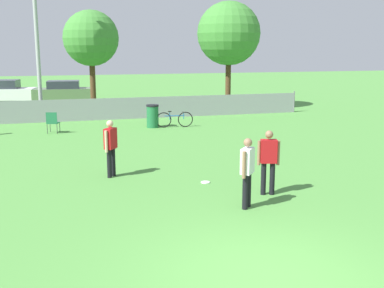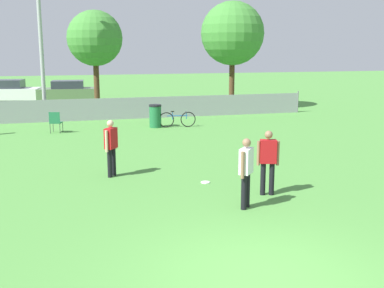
{
  "view_description": "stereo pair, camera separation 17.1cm",
  "coord_description": "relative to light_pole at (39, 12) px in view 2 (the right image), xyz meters",
  "views": [
    {
      "loc": [
        -3.17,
        -6.48,
        3.6
      ],
      "look_at": [
        0.42,
        5.73,
        1.05
      ],
      "focal_mm": 45.0,
      "sensor_mm": 36.0,
      "label": 1
    },
    {
      "loc": [
        -3.01,
        -6.53,
        3.6
      ],
      "look_at": [
        0.42,
        5.73,
        1.05
      ],
      "focal_mm": 45.0,
      "sensor_mm": 36.0,
      "label": 2
    }
  ],
  "objects": [
    {
      "name": "ground_plane",
      "position": [
        3.68,
        -19.06,
        -5.31
      ],
      "size": [
        120.0,
        120.0,
        0.0
      ],
      "primitive_type": "plane",
      "color": "#4C8C3D"
    },
    {
      "name": "fence_backline",
      "position": [
        3.68,
        -1.06,
        -4.76
      ],
      "size": [
        20.2,
        0.07,
        1.21
      ],
      "color": "gray",
      "rests_on": "ground_plane"
    },
    {
      "name": "light_pole",
      "position": [
        0.0,
        0.0,
        0.0
      ],
      "size": [
        0.9,
        0.36,
        9.09
      ],
      "color": "#9E9EA3",
      "rests_on": "ground_plane"
    },
    {
      "name": "tree_near_pole",
      "position": [
        2.86,
        2.62,
        -1.21
      ],
      "size": [
        3.13,
        3.13,
        5.7
      ],
      "color": "#4C331E",
      "rests_on": "ground_plane"
    },
    {
      "name": "tree_far_right",
      "position": [
        10.67,
        1.42,
        -0.91
      ],
      "size": [
        3.69,
        3.69,
        6.27
      ],
      "color": "#4C331E",
      "rests_on": "ground_plane"
    },
    {
      "name": "player_defender_red",
      "position": [
        5.58,
        -15.0,
        -4.38
      ],
      "size": [
        0.54,
        0.32,
        1.62
      ],
      "rotation": [
        0.0,
        0.0,
        -0.28
      ],
      "color": "black",
      "rests_on": "ground_plane"
    },
    {
      "name": "player_thrower_red",
      "position": [
        2.05,
        -12.19,
        -4.38
      ],
      "size": [
        0.41,
        0.46,
        1.62
      ],
      "rotation": [
        0.0,
        0.0,
        0.93
      ],
      "color": "black",
      "rests_on": "ground_plane"
    },
    {
      "name": "player_receiver_white",
      "position": [
        4.68,
        -15.8,
        -4.38
      ],
      "size": [
        0.43,
        0.44,
        1.62
      ],
      "rotation": [
        0.0,
        0.0,
        0.85
      ],
      "color": "black",
      "rests_on": "ground_plane"
    },
    {
      "name": "frisbee_disc",
      "position": [
        4.41,
        -13.55,
        -5.3
      ],
      "size": [
        0.25,
        0.25,
        0.03
      ],
      "color": "white",
      "rests_on": "ground_plane"
    },
    {
      "name": "folding_chair_sideline",
      "position": [
        0.52,
        -4.38,
        -4.79
      ],
      "size": [
        0.58,
        0.58,
        0.92
      ],
      "rotation": [
        0.0,
        0.0,
        2.85
      ],
      "color": "#333338",
      "rests_on": "ground_plane"
    },
    {
      "name": "bicycle_sideline",
      "position": [
        5.92,
        -4.29,
        -4.95
      ],
      "size": [
        1.71,
        0.44,
        0.76
      ],
      "rotation": [
        0.0,
        0.0,
        -0.11
      ],
      "color": "black",
      "rests_on": "ground_plane"
    },
    {
      "name": "trash_bin",
      "position": [
        4.94,
        -4.05,
        -4.79
      ],
      "size": [
        0.57,
        0.57,
        1.05
      ],
      "color": "#1E6638",
      "rests_on": "ground_plane"
    },
    {
      "name": "parked_car_white",
      "position": [
        -2.73,
        9.25,
        -4.61
      ],
      "size": [
        4.74,
        2.53,
        1.49
      ],
      "rotation": [
        0.0,
        0.0,
        -0.17
      ],
      "color": "black",
      "rests_on": "ground_plane"
    },
    {
      "name": "parked_car_olive",
      "position": [
        1.37,
        8.48,
        -4.63
      ],
      "size": [
        4.2,
        2.09,
        1.41
      ],
      "rotation": [
        0.0,
        0.0,
        -0.09
      ],
      "color": "black",
      "rests_on": "ground_plane"
    }
  ]
}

